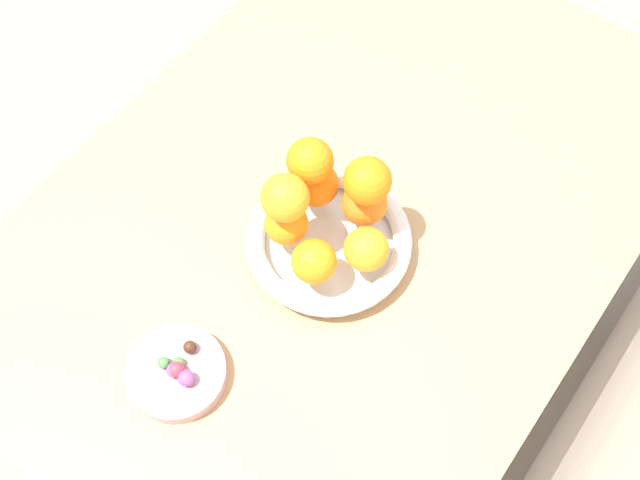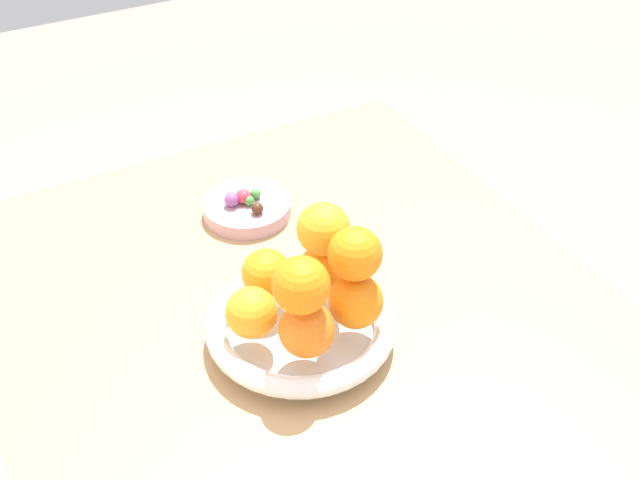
{
  "view_description": "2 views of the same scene",
  "coord_description": "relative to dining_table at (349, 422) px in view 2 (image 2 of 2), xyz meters",
  "views": [
    {
      "loc": [
        0.51,
        0.33,
        1.73
      ],
      "look_at": [
        0.11,
        0.03,
        0.82
      ],
      "focal_mm": 45.0,
      "sensor_mm": 36.0,
      "label": 1
    },
    {
      "loc": [
        -0.54,
        0.33,
        1.44
      ],
      "look_at": [
        0.09,
        -0.01,
        0.87
      ],
      "focal_mm": 45.0,
      "sensor_mm": 36.0,
      "label": 2
    }
  ],
  "objects": [
    {
      "name": "candy_ball_4",
      "position": [
        0.34,
        -0.0,
        0.12
      ],
      "size": [
        0.02,
        0.02,
        0.02
      ],
      "primitive_type": "sphere",
      "color": "#8C4C99",
      "rests_on": "candy_dish"
    },
    {
      "name": "candy_ball_1",
      "position": [
        0.35,
        -0.04,
        0.12
      ],
      "size": [
        0.02,
        0.02,
        0.02
      ],
      "primitive_type": "sphere",
      "color": "#4C9947",
      "rests_on": "candy_dish"
    },
    {
      "name": "fruit_bowl",
      "position": [
        0.08,
        0.03,
        0.11
      ],
      "size": [
        0.23,
        0.23,
        0.04
      ],
      "color": "silver",
      "rests_on": "dining_table"
    },
    {
      "name": "orange_1",
      "position": [
        0.08,
        0.09,
        0.16
      ],
      "size": [
        0.06,
        0.06,
        0.06
      ],
      "primitive_type": "sphere",
      "color": "orange",
      "rests_on": "fruit_bowl"
    },
    {
      "name": "candy_ball_0",
      "position": [
        0.34,
        -0.02,
        0.12
      ],
      "size": [
        0.02,
        0.02,
        0.02
      ],
      "primitive_type": "sphere",
      "color": "#8C4C99",
      "rests_on": "candy_dish"
    },
    {
      "name": "candy_ball_3",
      "position": [
        0.33,
        -0.02,
        0.12
      ],
      "size": [
        0.01,
        0.01,
        0.01
      ],
      "primitive_type": "sphere",
      "color": "#4C9947",
      "rests_on": "candy_dish"
    },
    {
      "name": "candy_ball_5",
      "position": [
        0.34,
        -0.02,
        0.12
      ],
      "size": [
        0.02,
        0.02,
        0.02
      ],
      "primitive_type": "sphere",
      "color": "#C6384C",
      "rests_on": "candy_dish"
    },
    {
      "name": "candy_ball_2",
      "position": [
        0.31,
        -0.02,
        0.12
      ],
      "size": [
        0.02,
        0.02,
        0.02
      ],
      "primitive_type": "sphere",
      "color": "#472819",
      "rests_on": "candy_dish"
    },
    {
      "name": "dining_table",
      "position": [
        0.0,
        0.0,
        0.0
      ],
      "size": [
        1.1,
        0.76,
        0.74
      ],
      "color": "tan",
      "rests_on": "ground_plane"
    },
    {
      "name": "orange_5",
      "position": [
        0.11,
        -0.02,
        0.22
      ],
      "size": [
        0.06,
        0.06,
        0.06
      ],
      "primitive_type": "sphere",
      "color": "orange",
      "rests_on": "orange_4"
    },
    {
      "name": "candy_dish",
      "position": [
        0.34,
        -0.02,
        0.1
      ],
      "size": [
        0.13,
        0.13,
        0.02
      ],
      "primitive_type": "cylinder",
      "color": "#B28C99",
      "rests_on": "dining_table"
    },
    {
      "name": "orange_0",
      "position": [
        0.13,
        0.04,
        0.16
      ],
      "size": [
        0.06,
        0.06,
        0.06
      ],
      "primitive_type": "sphere",
      "color": "orange",
      "rests_on": "fruit_bowl"
    },
    {
      "name": "orange_3",
      "position": [
        0.04,
        -0.03,
        0.16
      ],
      "size": [
        0.06,
        0.06,
        0.06
      ],
      "primitive_type": "sphere",
      "color": "orange",
      "rests_on": "fruit_bowl"
    },
    {
      "name": "orange_2",
      "position": [
        0.02,
        0.04,
        0.16
      ],
      "size": [
        0.06,
        0.06,
        0.06
      ],
      "primitive_type": "sphere",
      "color": "orange",
      "rests_on": "fruit_bowl"
    },
    {
      "name": "orange_4",
      "position": [
        0.11,
        -0.02,
        0.16
      ],
      "size": [
        0.06,
        0.06,
        0.06
      ],
      "primitive_type": "sphere",
      "color": "orange",
      "rests_on": "fruit_bowl"
    },
    {
      "name": "orange_7",
      "position": [
        0.03,
        0.05,
        0.22
      ],
      "size": [
        0.06,
        0.06,
        0.06
      ],
      "primitive_type": "sphere",
      "color": "orange",
      "rests_on": "orange_2"
    },
    {
      "name": "orange_6",
      "position": [
        0.05,
        -0.03,
        0.22
      ],
      "size": [
        0.06,
        0.06,
        0.06
      ],
      "primitive_type": "sphere",
      "color": "orange",
      "rests_on": "orange_3"
    }
  ]
}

